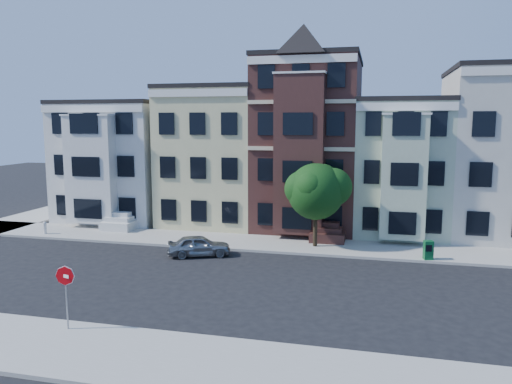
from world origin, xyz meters
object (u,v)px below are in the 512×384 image
(parked_car, at_px, (199,246))
(stop_sign, at_px, (66,294))
(newspaper_box, at_px, (428,250))
(fire_hydrant, at_px, (45,229))
(street_tree, at_px, (316,195))

(parked_car, height_order, stop_sign, stop_sign)
(parked_car, relative_size, newspaper_box, 3.42)
(parked_car, bearing_deg, newspaper_box, -104.13)
(fire_hydrant, distance_m, stop_sign, 17.48)
(fire_hydrant, xyz_separation_m, stop_sign, (10.98, -13.56, 1.02))
(fire_hydrant, bearing_deg, street_tree, 2.99)
(street_tree, relative_size, newspaper_box, 5.97)
(parked_car, height_order, newspaper_box, parked_car)
(street_tree, relative_size, parked_car, 1.75)
(newspaper_box, bearing_deg, stop_sign, -149.07)
(newspaper_box, xyz_separation_m, fire_hydrant, (-24.80, 0.55, -0.19))
(newspaper_box, height_order, fire_hydrant, newspaper_box)
(fire_hydrant, bearing_deg, newspaper_box, -1.27)
(parked_car, xyz_separation_m, newspaper_box, (12.80, 1.83, 0.06))
(street_tree, xyz_separation_m, fire_hydrant, (-18.33, -0.96, -2.82))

